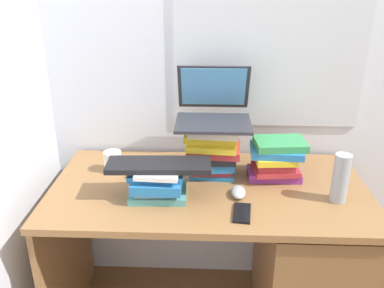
{
  "coord_description": "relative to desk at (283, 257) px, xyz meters",
  "views": [
    {
      "loc": [
        -0.01,
        -1.58,
        1.64
      ],
      "look_at": [
        -0.08,
        0.04,
        0.95
      ],
      "focal_mm": 38.46,
      "sensor_mm": 36.0,
      "label": 1
    }
  ],
  "objects": [
    {
      "name": "laptop",
      "position": [
        -0.33,
        0.21,
        0.65
      ],
      "size": [
        0.33,
        0.34,
        0.23
      ],
      "color": "#2D2D33",
      "rests_on": "book_stack_tall"
    },
    {
      "name": "keyboard",
      "position": [
        -0.55,
        -0.07,
        0.49
      ],
      "size": [
        0.43,
        0.16,
        0.02
      ],
      "primitive_type": "cube",
      "rotation": [
        0.0,
        0.0,
        0.04
      ],
      "color": "black",
      "rests_on": "book_stack_keyboard_riser"
    },
    {
      "name": "computer_mouse",
      "position": [
        -0.23,
        -0.05,
        0.37
      ],
      "size": [
        0.06,
        0.1,
        0.04
      ],
      "primitive_type": "ellipsoid",
      "color": "#A5A8AD",
      "rests_on": "desk"
    },
    {
      "name": "desk",
      "position": [
        0.0,
        0.0,
        0.0
      ],
      "size": [
        1.37,
        0.71,
        0.77
      ],
      "color": "olive",
      "rests_on": "ground"
    },
    {
      "name": "book_stack_keyboard_riser",
      "position": [
        -0.56,
        -0.07,
        0.41
      ],
      "size": [
        0.24,
        0.19,
        0.13
      ],
      "color": "teal",
      "rests_on": "desk"
    },
    {
      "name": "water_bottle",
      "position": [
        0.18,
        -0.07,
        0.45
      ],
      "size": [
        0.07,
        0.07,
        0.21
      ],
      "primitive_type": "cylinder",
      "color": "#999EA5",
      "rests_on": "desk"
    },
    {
      "name": "cell_phone",
      "position": [
        -0.22,
        -0.19,
        0.36
      ],
      "size": [
        0.08,
        0.14,
        0.01
      ],
      "primitive_type": "cube",
      "rotation": [
        0.0,
        0.0,
        -0.11
      ],
      "color": "black",
      "rests_on": "desk"
    },
    {
      "name": "wall_back",
      "position": [
        -0.35,
        0.43,
        0.88
      ],
      "size": [
        6.0,
        0.06,
        2.6
      ],
      "color": "silver",
      "rests_on": "ground"
    },
    {
      "name": "book_stack_side",
      "position": [
        -0.05,
        0.12,
        0.45
      ],
      "size": [
        0.25,
        0.19,
        0.18
      ],
      "color": "#8C338C",
      "rests_on": "desk"
    },
    {
      "name": "wall_left",
      "position": [
        -1.18,
        0.03,
        0.88
      ],
      "size": [
        0.05,
        6.0,
        2.6
      ],
      "primitive_type": "cube",
      "color": "silver",
      "rests_on": "ground"
    },
    {
      "name": "mug",
      "position": [
        -0.79,
        0.15,
        0.4
      ],
      "size": [
        0.12,
        0.08,
        0.1
      ],
      "color": "white",
      "rests_on": "desk"
    },
    {
      "name": "book_stack_tall",
      "position": [
        -0.33,
        0.14,
        0.48
      ],
      "size": [
        0.26,
        0.21,
        0.24
      ],
      "color": "#2672B2",
      "rests_on": "desk"
    }
  ]
}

